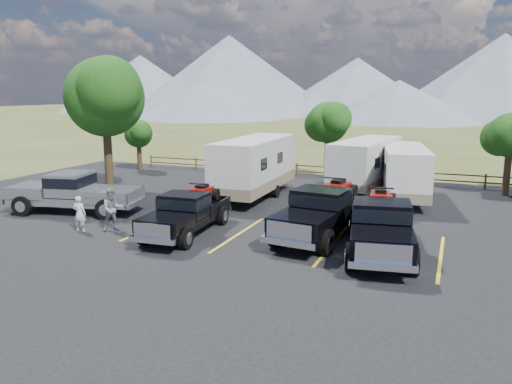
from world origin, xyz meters
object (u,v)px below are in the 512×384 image
at_px(trailer_left, 255,167).
at_px(person_b, 113,209).
at_px(rig_right, 381,224).
at_px(trailer_right, 404,173).
at_px(trailer_center, 366,165).
at_px(person_a, 80,214).
at_px(rig_left, 187,212).
at_px(tree_big_nw, 104,97).
at_px(pickup_silver, 74,192).
at_px(rig_center, 323,210).

distance_m(trailer_left, person_b, 9.24).
distance_m(rig_right, trailer_right, 9.62).
distance_m(trailer_center, person_a, 16.23).
bearing_deg(trailer_center, rig_right, -69.47).
bearing_deg(rig_left, trailer_center, 60.46).
bearing_deg(person_b, rig_left, -34.31).
relative_size(rig_left, trailer_left, 0.62).
distance_m(tree_big_nw, pickup_silver, 6.64).
relative_size(trailer_left, person_b, 5.05).
xyz_separation_m(rig_right, person_b, (-11.07, -1.35, -0.12)).
xyz_separation_m(tree_big_nw, rig_left, (8.48, -5.71, -4.62)).
xyz_separation_m(rig_left, trailer_center, (5.47, 11.38, 0.70)).
height_order(trailer_left, trailer_right, trailer_left).
bearing_deg(trailer_center, tree_big_nw, -149.97).
bearing_deg(rig_center, trailer_center, 95.80).
distance_m(rig_center, trailer_left, 8.22).
relative_size(rig_center, person_a, 4.46).
bearing_deg(trailer_left, trailer_center, 30.91).
bearing_deg(trailer_center, rig_center, -82.63).
distance_m(rig_left, person_b, 3.27).
xyz_separation_m(rig_center, trailer_left, (-5.51, 6.07, 0.65)).
height_order(tree_big_nw, trailer_center, tree_big_nw).
bearing_deg(tree_big_nw, person_a, -60.37).
height_order(trailer_center, pickup_silver, trailer_center).
xyz_separation_m(rig_right, person_a, (-12.30, -1.99, -0.29)).
bearing_deg(trailer_right, rig_right, -99.23).
height_order(tree_big_nw, rig_left, tree_big_nw).
distance_m(trailer_center, pickup_silver, 16.12).
bearing_deg(trailer_left, rig_left, -90.39).
bearing_deg(rig_right, person_a, 179.55).
relative_size(trailer_center, person_a, 5.83).
height_order(trailer_left, person_b, trailer_left).
relative_size(trailer_center, trailer_right, 1.07).
bearing_deg(person_a, trailer_right, -147.08).
height_order(rig_left, rig_right, rig_right).
xyz_separation_m(rig_left, person_b, (-3.16, -0.83, 0.00)).
relative_size(rig_left, pickup_silver, 0.85).
distance_m(tree_big_nw, rig_left, 11.22).
bearing_deg(rig_left, rig_center, 14.56).
xyz_separation_m(tree_big_nw, pickup_silver, (1.55, -4.61, -4.52)).
height_order(rig_left, rig_center, rig_center).
height_order(rig_left, trailer_left, trailer_left).
bearing_deg(rig_left, rig_right, -0.12).
distance_m(rig_right, trailer_left, 10.90).
bearing_deg(rig_left, pickup_silver, 167.14).
height_order(rig_left, person_b, rig_left).
distance_m(tree_big_nw, person_a, 9.55).
height_order(rig_left, pickup_silver, pickup_silver).
height_order(trailer_left, person_a, trailer_left).
xyz_separation_m(trailer_left, trailer_right, (7.87, 2.27, -0.20)).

